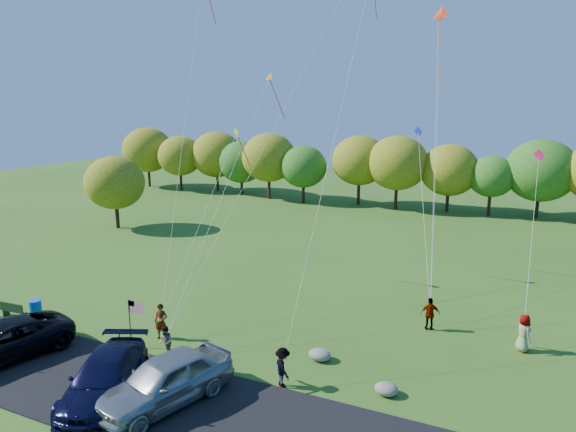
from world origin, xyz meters
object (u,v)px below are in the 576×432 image
object	(u,v)px
minivan_navy	(105,378)
flyer_e	(524,333)
flyer_b	(166,342)
trash_barrel	(36,309)
flyer_c	(283,367)
minivan_silver	(165,380)
flyer_a	(161,322)
flyer_d	(430,314)
park_bench	(13,310)
minivan_dark	(2,341)

from	to	relation	value
minivan_navy	flyer_e	bearing A→B (deg)	13.30
flyer_b	trash_barrel	size ratio (longest dim) A/B	1.57
flyer_c	flyer_e	bearing A→B (deg)	-95.28
minivan_silver	flyer_e	bearing A→B (deg)	57.55
flyer_a	trash_barrel	xyz separation A→B (m)	(-8.24, -0.77, -0.45)
flyer_d	trash_barrel	world-z (taller)	flyer_d
trash_barrel	park_bench	bearing A→B (deg)	-144.07
flyer_c	trash_barrel	world-z (taller)	flyer_c
park_bench	minivan_dark	bearing A→B (deg)	-45.29
flyer_e	minivan_navy	bearing A→B (deg)	92.66
flyer_a	flyer_b	world-z (taller)	flyer_a
minivan_navy	flyer_b	world-z (taller)	minivan_navy
minivan_navy	flyer_a	xyz separation A→B (m)	(-1.36, 5.35, 0.02)
trash_barrel	flyer_a	bearing A→B (deg)	5.35
minivan_silver	park_bench	size ratio (longest dim) A/B	3.45
flyer_b	trash_barrel	xyz separation A→B (m)	(-9.66, 0.71, -0.28)
flyer_d	park_bench	xyz separation A→B (m)	(-21.57, -8.34, -0.39)
minivan_dark	minivan_silver	bearing A→B (deg)	17.15
flyer_b	flyer_c	bearing A→B (deg)	40.93
flyer_c	park_bench	distance (m)	16.81
minivan_silver	flyer_b	xyz separation A→B (m)	(-2.46, 3.20, -0.29)
minivan_dark	flyer_b	xyz separation A→B (m)	(6.84, 3.41, -0.15)
park_bench	trash_barrel	xyz separation A→B (m)	(0.97, 0.71, -0.01)
minivan_navy	flyer_a	distance (m)	5.52
minivan_navy	park_bench	size ratio (longest dim) A/B	3.47
minivan_silver	flyer_d	xyz separation A→B (m)	(8.48, 11.55, -0.16)
flyer_c	flyer_d	world-z (taller)	flyer_d
minivan_dark	flyer_b	world-z (taller)	minivan_dark
flyer_b	trash_barrel	world-z (taller)	flyer_b
minivan_navy	flyer_e	xyz separation A→B (m)	(15.55, 11.69, 0.02)
flyer_d	trash_barrel	xyz separation A→B (m)	(-20.59, -7.64, -0.41)
trash_barrel	flyer_c	bearing A→B (deg)	-2.56
minivan_dark	flyer_a	xyz separation A→B (m)	(5.42, 4.89, 0.01)
flyer_b	flyer_d	distance (m)	13.76
minivan_silver	flyer_b	world-z (taller)	minivan_silver
minivan_navy	flyer_c	bearing A→B (deg)	8.23
minivan_silver	flyer_e	distance (m)	17.06
minivan_navy	flyer_c	world-z (taller)	minivan_navy
flyer_e	trash_barrel	distance (m)	26.14
minivan_navy	flyer_b	bearing A→B (deg)	65.54
minivan_navy	minivan_silver	bearing A→B (deg)	-8.65
flyer_b	flyer_c	distance (m)	6.18
minivan_navy	flyer_c	distance (m)	7.34
flyer_a	flyer_b	size ratio (longest dim) A/B	1.22
minivan_dark	flyer_a	world-z (taller)	flyer_a
flyer_b	flyer_e	size ratio (longest dim) A/B	0.82
minivan_dark	minivan_navy	bearing A→B (deg)	11.94
minivan_silver	flyer_c	world-z (taller)	minivan_silver
flyer_a	flyer_c	xyz separation A→B (m)	(7.60, -1.48, -0.06)
flyer_a	flyer_b	bearing A→B (deg)	-62.85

